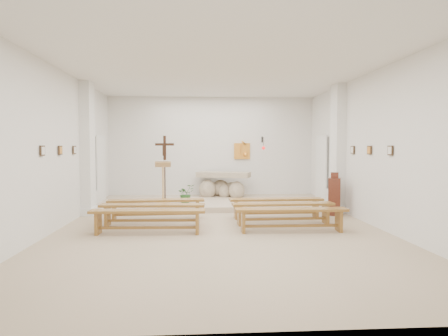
{
  "coord_description": "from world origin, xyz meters",
  "views": [
    {
      "loc": [
        -0.46,
        -8.73,
        1.79
      ],
      "look_at": [
        0.21,
        1.6,
        1.25
      ],
      "focal_mm": 32.0,
      "sensor_mm": 36.0,
      "label": 1
    }
  ],
  "objects": [
    {
      "name": "sanctuary_lamp",
      "position": [
        1.75,
        4.71,
        1.81
      ],
      "size": [
        0.11,
        0.36,
        0.44
      ],
      "color": "black",
      "rests_on": "wall_back"
    },
    {
      "name": "lectern",
      "position": [
        -1.48,
        2.87,
        0.77
      ],
      "size": [
        0.48,
        0.42,
        1.27
      ],
      "rotation": [
        0.0,
        0.0,
        0.09
      ],
      "color": "tan",
      "rests_on": "sanctuary_platform"
    },
    {
      "name": "sanctuary_platform",
      "position": [
        0.0,
        3.5,
        0.07
      ],
      "size": [
        6.98,
        3.0,
        0.15
      ],
      "primitive_type": "cube",
      "color": "#C1AD95",
      "rests_on": "ground"
    },
    {
      "name": "bench_left_third",
      "position": [
        -1.5,
        -0.5,
        0.37
      ],
      "size": [
        2.37,
        0.47,
        0.5
      ],
      "rotation": [
        0.0,
        0.0,
        -0.04
      ],
      "color": "brown",
      "rests_on": "ground"
    },
    {
      "name": "altar",
      "position": [
        0.36,
        4.41,
        0.49
      ],
      "size": [
        1.85,
        1.16,
        0.89
      ],
      "rotation": [
        0.0,
        0.0,
        -0.3
      ],
      "color": "beige",
      "rests_on": "sanctuary_platform"
    },
    {
      "name": "pilaster_right",
      "position": [
        3.37,
        2.0,
        1.75
      ],
      "size": [
        0.26,
        0.55,
        3.5
      ],
      "primitive_type": "cube",
      "color": "white",
      "rests_on": "ground"
    },
    {
      "name": "station_frame_right_rear",
      "position": [
        3.47,
        1.2,
        1.72
      ],
      "size": [
        0.03,
        0.2,
        0.2
      ],
      "primitive_type": "cube",
      "color": "#3F2C1B",
      "rests_on": "wall_right"
    },
    {
      "name": "gold_wall_relief",
      "position": [
        1.05,
        4.96,
        1.65
      ],
      "size": [
        0.55,
        0.04,
        0.55
      ],
      "primitive_type": "cube",
      "color": "#F29E38",
      "rests_on": "wall_back"
    },
    {
      "name": "station_frame_left_rear",
      "position": [
        -3.47,
        1.2,
        1.72
      ],
      "size": [
        0.03,
        0.2,
        0.2
      ],
      "primitive_type": "cube",
      "color": "#3F2C1B",
      "rests_on": "wall_left"
    },
    {
      "name": "station_frame_left_front",
      "position": [
        -3.47,
        -0.8,
        1.72
      ],
      "size": [
        0.03,
        0.2,
        0.2
      ],
      "primitive_type": "cube",
      "color": "#3F2C1B",
      "rests_on": "wall_left"
    },
    {
      "name": "wall_back",
      "position": [
        0.0,
        4.99,
        1.75
      ],
      "size": [
        7.0,
        0.02,
        3.5
      ],
      "primitive_type": "cube",
      "color": "silver",
      "rests_on": "ground"
    },
    {
      "name": "bench_right_front",
      "position": [
        1.5,
        1.15,
        0.37
      ],
      "size": [
        2.37,
        0.42,
        0.5
      ],
      "rotation": [
        0.0,
        0.0,
        0.02
      ],
      "color": "brown",
      "rests_on": "ground"
    },
    {
      "name": "bench_left_second",
      "position": [
        -1.5,
        0.32,
        0.37
      ],
      "size": [
        2.38,
        0.5,
        0.5
      ],
      "rotation": [
        0.0,
        0.0,
        -0.05
      ],
      "color": "brown",
      "rests_on": "ground"
    },
    {
      "name": "bench_right_third",
      "position": [
        1.5,
        -0.5,
        0.37
      ],
      "size": [
        2.37,
        0.42,
        0.5
      ],
      "rotation": [
        0.0,
        0.0,
        -0.02
      ],
      "color": "brown",
      "rests_on": "ground"
    },
    {
      "name": "station_frame_right_front",
      "position": [
        3.47,
        -0.8,
        1.72
      ],
      "size": [
        0.03,
        0.2,
        0.2
      ],
      "primitive_type": "cube",
      "color": "#3F2C1B",
      "rests_on": "wall_right"
    },
    {
      "name": "bench_right_second",
      "position": [
        1.5,
        0.32,
        0.37
      ],
      "size": [
        2.37,
        0.45,
        0.5
      ],
      "rotation": [
        0.0,
        0.0,
        0.03
      ],
      "color": "brown",
      "rests_on": "ground"
    },
    {
      "name": "wall_left",
      "position": [
        -3.49,
        0.0,
        1.75
      ],
      "size": [
        0.02,
        10.0,
        3.5
      ],
      "primitive_type": "cube",
      "color": "silver",
      "rests_on": "ground"
    },
    {
      "name": "bench_left_front",
      "position": [
        -1.5,
        1.15,
        0.37
      ],
      "size": [
        2.38,
        0.51,
        0.5
      ],
      "rotation": [
        0.0,
        0.0,
        0.06
      ],
      "color": "brown",
      "rests_on": "ground"
    },
    {
      "name": "station_frame_left_mid",
      "position": [
        -3.47,
        0.2,
        1.72
      ],
      "size": [
        0.03,
        0.2,
        0.2
      ],
      "primitive_type": "cube",
      "color": "#3F2C1B",
      "rests_on": "wall_left"
    },
    {
      "name": "radiator_right",
      "position": [
        3.43,
        2.7,
        0.27
      ],
      "size": [
        0.1,
        0.85,
        0.52
      ],
      "primitive_type": "cube",
      "color": "silver",
      "rests_on": "ground"
    },
    {
      "name": "station_frame_right_mid",
      "position": [
        3.47,
        0.2,
        1.72
      ],
      "size": [
        0.03,
        0.2,
        0.2
      ],
      "primitive_type": "cube",
      "color": "#3F2C1B",
      "rests_on": "wall_right"
    },
    {
      "name": "wall_right",
      "position": [
        3.49,
        0.0,
        1.75
      ],
      "size": [
        0.02,
        10.0,
        3.5
      ],
      "primitive_type": "cube",
      "color": "silver",
      "rests_on": "ground"
    },
    {
      "name": "radiator_left",
      "position": [
        -3.43,
        2.7,
        0.27
      ],
      "size": [
        0.1,
        0.85,
        0.52
      ],
      "primitive_type": "cube",
      "color": "silver",
      "rests_on": "ground"
    },
    {
      "name": "potted_plant",
      "position": [
        -0.83,
        3.0,
        0.42
      ],
      "size": [
        0.64,
        0.63,
        0.54
      ],
      "primitive_type": "imported",
      "rotation": [
        0.0,
        0.0,
        0.63
      ],
      "color": "#2A5F26",
      "rests_on": "sanctuary_platform"
    },
    {
      "name": "donation_pedestal",
      "position": [
        3.1,
        1.45,
        0.5
      ],
      "size": [
        0.39,
        0.39,
        1.13
      ],
      "rotation": [
        0.0,
        0.0,
        -0.37
      ],
      "color": "#5C2A1A",
      "rests_on": "ground"
    },
    {
      "name": "crucifix_stand",
      "position": [
        -1.5,
        3.71,
        1.3
      ],
      "size": [
        0.6,
        0.26,
        1.99
      ],
      "rotation": [
        0.0,
        0.0,
        -0.22
      ],
      "color": "#331B10",
      "rests_on": "sanctuary_platform"
    },
    {
      "name": "ceiling",
      "position": [
        0.0,
        0.0,
        3.49
      ],
      "size": [
        7.0,
        10.0,
        0.02
      ],
      "primitive_type": "cube",
      "color": "silver",
      "rests_on": "wall_back"
    },
    {
      "name": "pilaster_left",
      "position": [
        -3.37,
        2.0,
        1.75
      ],
      "size": [
        0.26,
        0.55,
        3.5
      ],
      "primitive_type": "cube",
      "color": "white",
      "rests_on": "ground"
    },
    {
      "name": "ground",
      "position": [
        0.0,
        0.0,
        0.0
      ],
      "size": [
        7.0,
        10.0,
        0.0
      ],
      "primitive_type": "cube",
      "color": "tan",
      "rests_on": "ground"
    }
  ]
}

